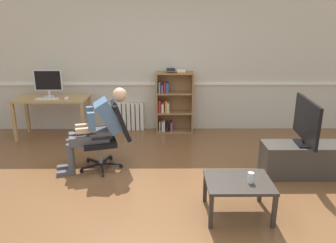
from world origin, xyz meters
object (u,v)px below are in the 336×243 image
at_px(keyboard, 47,99).
at_px(drinking_glass, 251,178).
at_px(imac_monitor, 48,81).
at_px(office_chair, 109,133).
at_px(bookshelf, 172,103).
at_px(person_seated, 98,127).
at_px(tv_screen, 306,121).
at_px(computer_mouse, 67,98).
at_px(radiator, 127,117).
at_px(tv_stand, 301,160).
at_px(coffee_table, 238,185).
at_px(computer_desk, 52,103).

xyz_separation_m(keyboard, drinking_glass, (3.02, -2.48, -0.29)).
bearing_deg(imac_monitor, office_chair, -46.82).
bearing_deg(bookshelf, drinking_glass, -74.76).
relative_size(office_chair, person_seated, 0.83).
xyz_separation_m(bookshelf, tv_screen, (1.77, -1.91, 0.22)).
bearing_deg(office_chair, computer_mouse, -157.99).
bearing_deg(keyboard, computer_mouse, 3.35).
relative_size(imac_monitor, radiator, 0.74).
bearing_deg(computer_mouse, drinking_glass, -43.01).
bearing_deg(tv_screen, tv_stand, 90.00).
distance_m(keyboard, computer_mouse, 0.34).
height_order(computer_mouse, tv_stand, computer_mouse).
bearing_deg(computer_mouse, coffee_table, -43.71).
distance_m(computer_mouse, radiator, 1.22).
bearing_deg(drinking_glass, computer_mouse, 136.99).
xyz_separation_m(computer_mouse, bookshelf, (1.89, 0.41, -0.19)).
relative_size(office_chair, coffee_table, 1.36).
distance_m(office_chair, drinking_glass, 2.18).
height_order(computer_desk, bookshelf, bookshelf).
xyz_separation_m(imac_monitor, office_chair, (1.31, -1.40, -0.51)).
relative_size(person_seated, coffee_table, 1.65).
bearing_deg(computer_desk, computer_mouse, -21.08).
bearing_deg(bookshelf, coffee_table, -76.69).
bearing_deg(drinking_glass, tv_stand, 45.69).
bearing_deg(person_seated, tv_stand, 68.90).
xyz_separation_m(computer_mouse, tv_stand, (3.66, -1.50, -0.54)).
relative_size(keyboard, drinking_glass, 3.35).
bearing_deg(keyboard, person_seated, -47.36).
distance_m(keyboard, coffee_table, 3.81).
xyz_separation_m(tv_stand, tv_screen, (0.00, -0.00, 0.56)).
height_order(imac_monitor, computer_mouse, imac_monitor).
bearing_deg(computer_mouse, tv_stand, -22.28).
relative_size(imac_monitor, computer_mouse, 5.02).
relative_size(computer_desk, coffee_table, 1.80).
relative_size(imac_monitor, bookshelf, 0.40).
relative_size(person_seated, tv_screen, 1.29).
distance_m(imac_monitor, tv_stand, 4.45).
bearing_deg(drinking_glass, computer_desk, 138.79).
relative_size(tv_stand, coffee_table, 1.50).
distance_m(person_seated, drinking_glass, 2.28).
bearing_deg(drinking_glass, keyboard, 140.62).
height_order(computer_desk, keyboard, keyboard).
height_order(imac_monitor, bookshelf, imac_monitor).
distance_m(keyboard, radiator, 1.51).
bearing_deg(tv_screen, radiator, 57.90).
distance_m(computer_mouse, drinking_glass, 3.68).
height_order(computer_mouse, coffee_table, computer_mouse).
height_order(bookshelf, office_chair, bookshelf).
xyz_separation_m(imac_monitor, computer_mouse, (0.37, -0.20, -0.26)).
height_order(keyboard, office_chair, office_chair).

